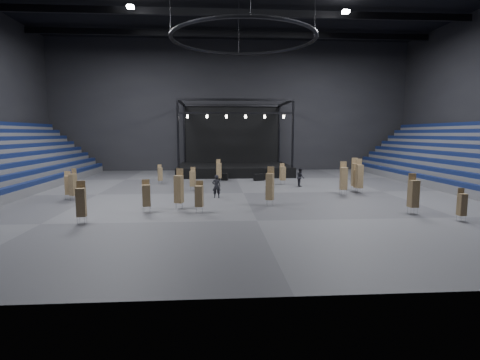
{
  "coord_description": "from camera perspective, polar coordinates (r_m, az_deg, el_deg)",
  "views": [
    {
      "loc": [
        -2.52,
        -32.21,
        5.15
      ],
      "look_at": [
        -0.43,
        -2.0,
        1.4
      ],
      "focal_mm": 28.0,
      "sensor_mm": 36.0,
      "label": 1
    }
  ],
  "objects": [
    {
      "name": "floor",
      "position": [
        32.72,
        0.51,
        -2.0
      ],
      "size": [
        50.0,
        50.0,
        0.0
      ],
      "primitive_type": "plane",
      "color": "#424244",
      "rests_on": "ground"
    },
    {
      "name": "wall_back",
      "position": [
        53.41,
        -1.26,
        11.19
      ],
      "size": [
        50.0,
        0.2,
        18.0
      ],
      "primitive_type": "cube",
      "color": "black",
      "rests_on": "ground"
    },
    {
      "name": "wall_front",
      "position": [
        12.12,
        9.14,
        25.5
      ],
      "size": [
        50.0,
        0.2,
        18.0
      ],
      "primitive_type": "cube",
      "color": "black",
      "rests_on": "ground"
    },
    {
      "name": "stage",
      "position": [
        48.65,
        -0.98,
        2.7
      ],
      "size": [
        14.0,
        10.0,
        9.2
      ],
      "color": "black",
      "rests_on": "floor"
    },
    {
      "name": "truss_ring",
      "position": [
        33.25,
        0.54,
        20.72
      ],
      "size": [
        12.3,
        12.3,
        5.15
      ],
      "color": "black",
      "rests_on": "ceiling"
    },
    {
      "name": "flight_case_left",
      "position": [
        41.59,
        -2.69,
        0.49
      ],
      "size": [
        1.31,
        0.88,
        0.8
      ],
      "primitive_type": "cube",
      "rotation": [
        0.0,
        0.0,
        -0.25
      ],
      "color": "black",
      "rests_on": "floor"
    },
    {
      "name": "flight_case_mid",
      "position": [
        41.37,
        2.9,
        0.42
      ],
      "size": [
        1.24,
        0.95,
        0.74
      ],
      "primitive_type": "cube",
      "rotation": [
        0.0,
        0.0,
        0.4
      ],
      "color": "black",
      "rests_on": "floor"
    },
    {
      "name": "flight_case_right",
      "position": [
        42.41,
        4.39,
        0.53
      ],
      "size": [
        1.06,
        0.59,
        0.68
      ],
      "primitive_type": "cube",
      "rotation": [
        0.0,
        0.0,
        -0.08
      ],
      "color": "black",
      "rests_on": "floor"
    },
    {
      "name": "chair_stack_0",
      "position": [
        39.38,
        -12.08,
        0.93
      ],
      "size": [
        0.55,
        0.55,
        2.0
      ],
      "rotation": [
        0.0,
        0.0,
        0.4
      ],
      "color": "silver",
      "rests_on": "floor"
    },
    {
      "name": "chair_stack_1",
      "position": [
        35.23,
        17.13,
        0.85
      ],
      "size": [
        0.55,
        0.55,
        3.0
      ],
      "rotation": [
        0.0,
        0.0,
        0.0
      ],
      "color": "silver",
      "rests_on": "floor"
    },
    {
      "name": "chair_stack_2",
      "position": [
        38.48,
        6.52,
        1.06
      ],
      "size": [
        0.59,
        0.59,
        2.16
      ],
      "rotation": [
        0.0,
        0.0,
        0.2
      ],
      "color": "silver",
      "rests_on": "floor"
    },
    {
      "name": "chair_stack_3",
      "position": [
        32.32,
        -24.74,
        -0.64
      ],
      "size": [
        0.62,
        0.62,
        2.23
      ],
      "rotation": [
        0.0,
        0.0,
        0.32
      ],
      "color": "silver",
      "rests_on": "floor"
    },
    {
      "name": "chair_stack_4",
      "position": [
        24.57,
        -6.25,
        -2.38
      ],
      "size": [
        0.57,
        0.57,
        2.11
      ],
      "rotation": [
        0.0,
        0.0,
        -0.16
      ],
      "color": "silver",
      "rests_on": "floor"
    },
    {
      "name": "chair_stack_5",
      "position": [
        25.27,
        -14.1,
        -2.22
      ],
      "size": [
        0.61,
        0.61,
        2.18
      ],
      "rotation": [
        0.0,
        0.0,
        0.22
      ],
      "color": "silver",
      "rests_on": "floor"
    },
    {
      "name": "chair_stack_6",
      "position": [
        34.32,
        -7.23,
        0.28
      ],
      "size": [
        0.54,
        0.54,
        2.14
      ],
      "rotation": [
        0.0,
        0.0,
        -0.2
      ],
      "color": "silver",
      "rests_on": "floor"
    },
    {
      "name": "chair_stack_7",
      "position": [
        32.74,
        15.51,
        0.32
      ],
      "size": [
        0.6,
        0.6,
        2.82
      ],
      "rotation": [
        0.0,
        0.0,
        -0.09
      ],
      "color": "silver",
      "rests_on": "floor"
    },
    {
      "name": "chair_stack_8",
      "position": [
        25.71,
        30.73,
        -3.16
      ],
      "size": [
        0.42,
        0.42,
        1.96
      ],
      "rotation": [
        0.0,
        0.0,
        0.03
      ],
      "color": "silver",
      "rests_on": "floor"
    },
    {
      "name": "chair_stack_9",
      "position": [
        34.19,
        17.73,
        0.62
      ],
      "size": [
        0.53,
        0.53,
        2.99
      ],
      "rotation": [
        0.0,
        0.0,
        0.0
      ],
      "color": "silver",
      "rests_on": "floor"
    },
    {
      "name": "chair_stack_10",
      "position": [
        26.51,
        24.91,
        -1.8
      ],
      "size": [
        0.59,
        0.59,
        2.63
      ],
      "rotation": [
        0.0,
        0.0,
        0.11
      ],
      "color": "silver",
      "rests_on": "floor"
    },
    {
      "name": "chair_stack_11",
      "position": [
        23.35,
        -23.06,
        -3.03
      ],
      "size": [
        0.57,
        0.57,
        2.47
      ],
      "rotation": [
        0.0,
        0.0,
        0.15
      ],
      "color": "silver",
      "rests_on": "floor"
    },
    {
      "name": "chair_stack_12",
      "position": [
        31.75,
        -24.1,
        -0.58
      ],
      "size": [
        0.6,
        0.6,
        2.49
      ],
      "rotation": [
        0.0,
        0.0,
        -0.39
      ],
      "color": "silver",
      "rests_on": "floor"
    },
    {
      "name": "chair_stack_13",
      "position": [
        34.73,
        17.33,
        0.29
      ],
      "size": [
        0.64,
        0.64,
        2.39
      ],
      "rotation": [
        0.0,
        0.0,
        -0.37
      ],
      "color": "silver",
      "rests_on": "floor"
    },
    {
      "name": "chair_stack_14",
      "position": [
        26.96,
        4.58,
        -0.89
      ],
      "size": [
        0.67,
        0.67,
        2.81
      ],
      "rotation": [
        0.0,
        0.0,
        -0.42
      ],
      "color": "silver",
      "rests_on": "floor"
    },
    {
      "name": "chair_stack_15",
      "position": [
        25.99,
        -9.3,
        -1.28
      ],
      "size": [
        0.66,
        0.66,
        2.79
      ],
      "rotation": [
        0.0,
        0.0,
        -0.36
      ],
      "color": "silver",
      "rests_on": "floor"
    },
    {
      "name": "chair_stack_16",
      "position": [
        40.41,
        -3.25,
        1.51
      ],
      "size": [
        0.58,
        0.58,
        2.42
      ],
      "rotation": [
        0.0,
        0.0,
        0.26
      ],
      "color": "silver",
      "rests_on": "floor"
    },
    {
      "name": "man_center",
      "position": [
        30.24,
        -3.6,
        -0.97
      ],
      "size": [
        0.71,
        0.49,
        1.87
      ],
      "primitive_type": "imported",
      "rotation": [
        0.0,
        0.0,
        3.21
      ],
      "color": "black",
      "rests_on": "floor"
    },
    {
      "name": "crew_member",
      "position": [
        37.21,
        9.21,
        0.43
      ],
      "size": [
        0.72,
        0.91,
        1.83
      ],
      "primitive_type": "imported",
      "rotation": [
        0.0,
        0.0,
        1.53
      ],
      "color": "black",
      "rests_on": "floor"
    }
  ]
}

